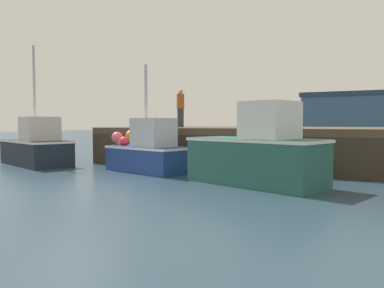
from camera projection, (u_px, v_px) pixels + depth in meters
name	position (u px, v px, depth m)	size (l,w,h in m)	color
ground	(72.00, 190.00, 9.96)	(120.00, 160.00, 0.10)	#283D4C
pier	(261.00, 133.00, 16.13)	(12.77, 7.74, 1.54)	brown
fishing_boat_near_left	(36.00, 147.00, 15.48)	(4.18, 2.84, 4.89)	#19232D
fishing_boat_near_right	(147.00, 151.00, 13.30)	(3.38, 2.10, 3.78)	navy
fishing_boat_mid	(257.00, 154.00, 10.50)	(4.20, 2.75, 2.31)	#23564C
dockworker	(181.00, 108.00, 16.84)	(0.34, 0.34, 1.71)	#2D3342
warehouse	(352.00, 115.00, 41.59)	(10.81, 4.46, 5.13)	#385675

